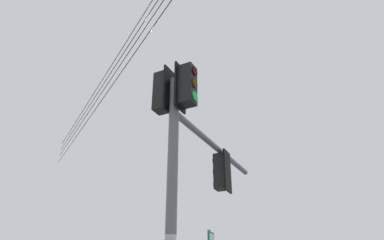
# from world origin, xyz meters

# --- Properties ---
(signal_mast_assembly) EXTENTS (4.23, 2.47, 5.91)m
(signal_mast_assembly) POSITION_xyz_m (1.19, 0.54, 4.20)
(signal_mast_assembly) COLOR slate
(signal_mast_assembly) RESTS_ON ground
(overhead_wire_span) EXTENTS (24.22, 14.28, 1.90)m
(overhead_wire_span) POSITION_xyz_m (1.68, 1.50, 8.81)
(overhead_wire_span) COLOR black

